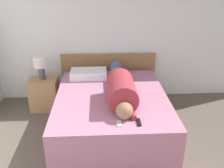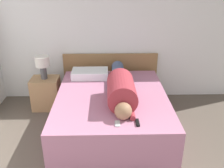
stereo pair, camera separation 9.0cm
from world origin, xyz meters
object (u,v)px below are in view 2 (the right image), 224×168
object	(u,v)px
nightstand	(46,93)
tv_remote	(138,123)
pillow_near_headboard	(90,74)
table_lamp	(43,64)
person_lying	(121,87)
bed	(112,112)
cell_phone	(117,124)

from	to	relation	value
nightstand	tv_remote	size ratio (longest dim) A/B	3.79
nightstand	pillow_near_headboard	world-z (taller)	pillow_near_headboard
table_lamp	nightstand	bearing A→B (deg)	-90.00
nightstand	tv_remote	bearing A→B (deg)	-45.41
table_lamp	pillow_near_headboard	world-z (taller)	table_lamp
person_lying	tv_remote	bearing A→B (deg)	-76.34
bed	table_lamp	world-z (taller)	table_lamp
pillow_near_headboard	tv_remote	xyz separation A→B (m)	(0.66, -1.48, -0.05)
cell_phone	tv_remote	bearing A→B (deg)	1.81
person_lying	tv_remote	world-z (taller)	person_lying
pillow_near_headboard	cell_phone	size ratio (longest dim) A/B	4.79
bed	nightstand	size ratio (longest dim) A/B	3.51
bed	person_lying	world-z (taller)	person_lying
bed	cell_phone	world-z (taller)	cell_phone
tv_remote	cell_phone	xyz separation A→B (m)	(-0.24, -0.01, -0.01)
person_lying	pillow_near_headboard	distance (m)	0.93
pillow_near_headboard	cell_phone	bearing A→B (deg)	-74.42
person_lying	cell_phone	size ratio (longest dim) A/B	13.20
bed	table_lamp	xyz separation A→B (m)	(-1.16, 0.71, 0.55)
nightstand	cell_phone	size ratio (longest dim) A/B	4.37
table_lamp	person_lying	distance (m)	1.51
bed	cell_phone	size ratio (longest dim) A/B	15.35
person_lying	tv_remote	xyz separation A→B (m)	(0.17, -0.69, -0.15)
person_lying	cell_phone	world-z (taller)	person_lying
table_lamp	cell_phone	xyz separation A→B (m)	(1.21, -1.49, -0.25)
tv_remote	cell_phone	world-z (taller)	tv_remote
table_lamp	cell_phone	world-z (taller)	table_lamp
bed	tv_remote	size ratio (longest dim) A/B	13.31
nightstand	tv_remote	world-z (taller)	tv_remote
nightstand	tv_remote	xyz separation A→B (m)	(1.46, -1.48, 0.31)
bed	tv_remote	distance (m)	0.88
person_lying	bed	bearing A→B (deg)	147.15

